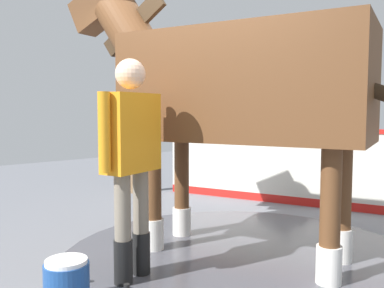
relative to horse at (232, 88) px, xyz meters
The scene contains 8 objects.
ground_plane 1.60m from the horse, 148.91° to the left, with size 16.00×16.00×0.02m, color slate.
wet_patch 1.58m from the horse, 71.01° to the right, with size 3.44×3.44×0.00m, color #4C4C54.
barrier_wall 2.57m from the horse, 15.90° to the left, with size 1.52×4.22×1.12m.
roof_post_near 3.24m from the horse, 72.86° to the left, with size 0.16×0.16×2.85m, color olive.
horse is the anchor object (origin of this frame).
handler 1.18m from the horse, behind, with size 0.68×0.36×1.78m.
wash_bucket 2.18m from the horse, behind, with size 0.31×0.31×0.34m.
bottle_shampoo 2.18m from the horse, 167.63° to the left, with size 0.08×0.08×0.22m.
Camera 1 is at (-2.70, -2.76, 1.37)m, focal length 38.82 mm.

